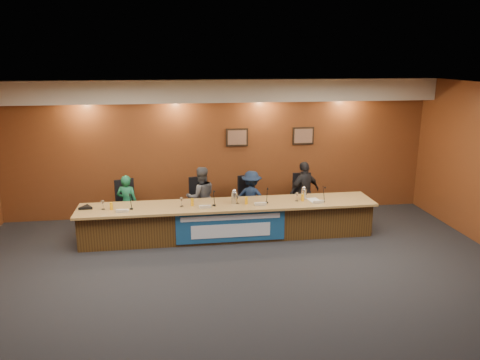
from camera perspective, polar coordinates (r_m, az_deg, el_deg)
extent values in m
plane|color=black|center=(7.78, 0.77, -13.44)|extent=(10.00, 10.00, 0.00)
cube|color=silver|center=(6.87, 0.86, 10.77)|extent=(10.00, 8.00, 0.04)
cube|color=brown|center=(11.02, -2.45, 3.91)|extent=(10.00, 0.04, 3.20)
cube|color=beige|center=(10.60, -2.40, 10.84)|extent=(10.00, 0.50, 0.50)
cube|color=#492F13|center=(9.82, -1.42, -5.04)|extent=(6.00, 0.80, 0.70)
cube|color=#A07A43|center=(9.65, -1.40, -3.04)|extent=(6.10, 0.95, 0.05)
cube|color=navy|center=(9.42, -1.12, -5.72)|extent=(2.20, 0.02, 0.65)
cube|color=silver|center=(9.34, -1.11, -4.60)|extent=(2.00, 0.01, 0.10)
cube|color=silver|center=(9.44, -1.10, -6.20)|extent=(1.60, 0.01, 0.28)
cube|color=black|center=(11.00, -0.37, 5.22)|extent=(0.52, 0.04, 0.42)
cube|color=black|center=(11.32, 7.71, 5.36)|extent=(0.52, 0.04, 0.42)
imported|color=#17613C|center=(10.40, -13.58, -2.74)|extent=(0.52, 0.41, 1.24)
imported|color=#47484C|center=(10.34, -4.77, -2.10)|extent=(0.74, 0.62, 1.37)
imported|color=#111E37|center=(10.48, 1.40, -2.19)|extent=(0.91, 0.73, 1.24)
imported|color=black|center=(10.72, 7.83, -1.45)|extent=(0.90, 0.65, 1.41)
cube|color=black|center=(10.53, -13.49, -3.31)|extent=(0.61, 0.61, 0.08)
cube|color=black|center=(10.50, -4.78, -3.01)|extent=(0.57, 0.57, 0.08)
cube|color=black|center=(10.62, 1.31, -2.75)|extent=(0.61, 0.61, 0.08)
cube|color=black|center=(10.88, 7.65, -2.45)|extent=(0.52, 0.52, 0.08)
cube|color=white|center=(9.35, -14.21, -3.65)|extent=(0.24, 0.08, 0.10)
cylinder|color=black|center=(9.54, -13.11, -3.43)|extent=(0.07, 0.07, 0.02)
cylinder|color=#F3A50E|center=(9.58, -15.42, -3.09)|extent=(0.06, 0.06, 0.15)
cylinder|color=silver|center=(9.64, -16.37, -2.97)|extent=(0.08, 0.08, 0.18)
cube|color=white|center=(9.34, -4.26, -3.24)|extent=(0.24, 0.08, 0.10)
cylinder|color=black|center=(9.52, -3.19, -3.09)|extent=(0.07, 0.07, 0.02)
cylinder|color=#F3A50E|center=(9.53, -5.84, -2.72)|extent=(0.06, 0.06, 0.15)
cylinder|color=silver|center=(9.51, -7.12, -2.70)|extent=(0.08, 0.08, 0.18)
cube|color=white|center=(9.50, 2.55, -2.91)|extent=(0.24, 0.08, 0.10)
cylinder|color=black|center=(9.70, 3.25, -2.75)|extent=(0.07, 0.07, 0.02)
cylinder|color=#F3A50E|center=(9.59, 0.77, -2.52)|extent=(0.06, 0.06, 0.15)
cylinder|color=silver|center=(9.61, -0.36, -2.39)|extent=(0.08, 0.08, 0.18)
cube|color=white|center=(9.76, 9.55, -2.61)|extent=(0.24, 0.08, 0.10)
cylinder|color=black|center=(9.94, 10.07, -2.53)|extent=(0.07, 0.07, 0.02)
cylinder|color=#F3A50E|center=(9.88, 7.65, -2.14)|extent=(0.06, 0.06, 0.15)
cylinder|color=silver|center=(9.85, 6.95, -2.07)|extent=(0.08, 0.08, 0.18)
cylinder|color=silver|center=(9.63, -0.70, -2.18)|extent=(0.13, 0.13, 0.24)
cylinder|color=silver|center=(9.99, 7.77, -1.72)|extent=(0.11, 0.11, 0.23)
cylinder|color=black|center=(9.82, -18.25, -3.19)|extent=(0.32, 0.32, 0.05)
cube|color=white|center=(10.00, 9.00, -2.42)|extent=(0.26, 0.33, 0.01)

